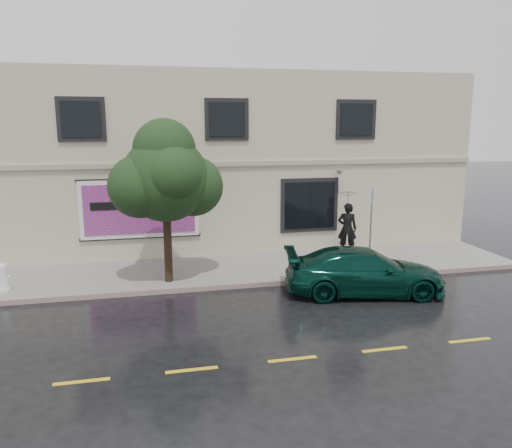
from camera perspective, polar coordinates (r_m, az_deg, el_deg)
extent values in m
plane|color=black|center=(14.45, 0.13, -9.11)|extent=(90.00, 90.00, 0.00)
cube|color=gray|center=(17.44, -2.24, -5.19)|extent=(20.00, 3.50, 0.15)
cube|color=gray|center=(15.81, -1.08, -6.98)|extent=(20.00, 0.18, 0.16)
cube|color=gold|center=(11.34, 4.18, -15.15)|extent=(19.00, 0.12, 0.01)
cube|color=beige|center=(22.44, -5.00, 7.42)|extent=(20.00, 8.00, 7.00)
cube|color=#9E9984|center=(18.45, -3.30, 6.87)|extent=(20.00, 0.12, 0.18)
cube|color=black|center=(19.43, 6.11, 2.16)|extent=(2.30, 0.10, 2.10)
cube|color=black|center=(19.37, 6.17, 2.13)|extent=(2.00, 0.05, 1.80)
cube|color=black|center=(18.20, -19.37, 11.23)|extent=(1.30, 0.05, 1.20)
cube|color=black|center=(18.33, -3.33, 11.85)|extent=(1.30, 0.05, 1.20)
cube|color=black|center=(19.77, 11.43, 11.62)|extent=(1.30, 0.05, 1.20)
cube|color=white|center=(18.37, -13.13, 1.70)|extent=(4.20, 0.06, 2.10)
cube|color=#EE343F|center=(18.33, -13.13, 1.68)|extent=(3.90, 0.04, 1.80)
cube|color=black|center=(18.60, -12.98, -1.48)|extent=(4.30, 0.10, 0.10)
cube|color=black|center=(18.26, -13.28, 4.96)|extent=(4.30, 0.10, 0.10)
cube|color=black|center=(18.28, -13.15, 2.12)|extent=(3.40, 0.02, 0.28)
imported|color=#083027|center=(15.44, 12.29, -5.31)|extent=(5.06, 2.96, 1.38)
imported|color=black|center=(19.23, 10.38, -0.53)|extent=(0.85, 0.71, 1.98)
imported|color=black|center=(18.99, 10.53, 3.51)|extent=(1.29, 1.29, 0.76)
cylinder|color=#342317|center=(15.86, -10.04, -2.48)|extent=(0.25, 0.25, 2.30)
sphere|color=black|center=(15.49, -10.31, 5.12)|extent=(2.64, 2.64, 2.64)
cylinder|color=white|center=(16.83, -26.73, -6.67)|extent=(0.33, 0.33, 0.09)
cylinder|color=white|center=(16.73, -26.84, -5.55)|extent=(0.24, 0.24, 0.60)
sphere|color=white|center=(16.64, -26.94, -4.41)|extent=(0.24, 0.24, 0.24)
cylinder|color=white|center=(16.72, -26.85, -5.46)|extent=(0.35, 0.11, 0.11)
cylinder|color=#94989C|center=(17.08, 12.96, -0.72)|extent=(0.06, 0.06, 2.81)
cube|color=silver|center=(16.88, 13.13, 3.04)|extent=(0.34, 0.09, 0.45)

